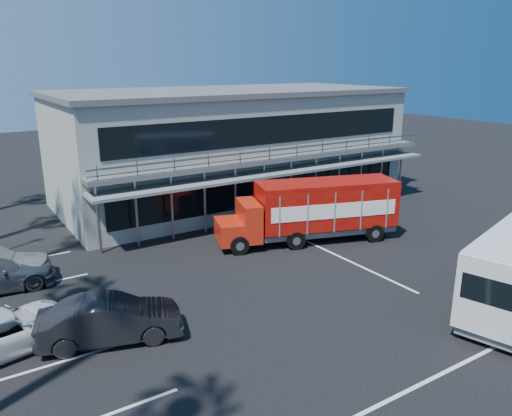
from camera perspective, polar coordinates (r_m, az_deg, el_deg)
ground at (r=21.29m, az=10.44°, el=-8.88°), size 120.00×120.00×0.00m
building at (r=33.59m, az=-2.98°, el=7.19°), size 22.40×12.00×7.30m
red_truck at (r=25.81m, az=6.70°, el=-0.10°), size 9.52×4.91×3.14m
parked_car_b at (r=17.60m, az=-16.31°, el=-12.16°), size 4.93×2.89×1.53m
parked_car_c at (r=18.36m, az=-26.67°, el=-12.44°), size 5.17×3.17×1.34m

